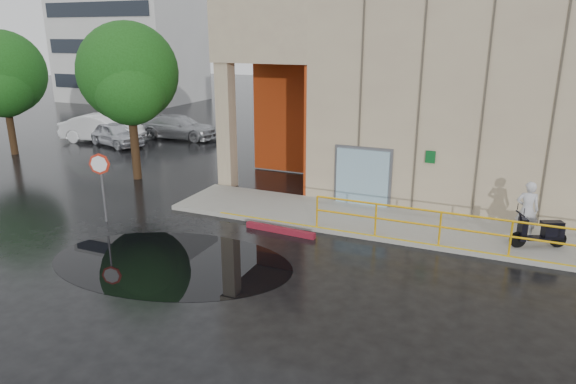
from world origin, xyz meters
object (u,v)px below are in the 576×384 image
at_px(car_a, 115,134).
at_px(car_c, 179,127).
at_px(red_curb, 280,230).
at_px(scooter, 541,224).
at_px(tree_near, 129,77).
at_px(person, 527,210).
at_px(car_b, 102,128).
at_px(stop_sign, 100,172).
at_px(tree_far, 2,77).

bearing_deg(car_a, car_c, -16.58).
bearing_deg(red_curb, car_a, 148.70).
xyz_separation_m(car_a, car_c, (2.08, 3.12, 0.04)).
bearing_deg(red_curb, scooter, 11.97).
xyz_separation_m(car_a, tree_near, (5.75, -5.27, 3.71)).
height_order(person, scooter, person).
height_order(car_a, car_b, car_b).
height_order(scooter, red_curb, scooter).
height_order(car_a, tree_near, tree_near).
height_order(person, car_b, person).
bearing_deg(car_c, stop_sign, -159.46).
bearing_deg(tree_near, car_c, 113.64).
xyz_separation_m(red_curb, car_b, (-15.38, 9.03, 0.70)).
distance_m(person, tree_far, 24.61).
height_order(person, car_c, person).
distance_m(scooter, tree_near, 16.12).
xyz_separation_m(stop_sign, red_curb, (5.80, 1.41, -1.65)).
relative_size(car_b, tree_near, 0.73).
relative_size(stop_sign, car_c, 0.49).
height_order(car_a, tree_far, tree_far).
relative_size(red_curb, tree_far, 0.38).
bearing_deg(car_b, red_curb, -131.41).
relative_size(car_a, tree_far, 0.61).
height_order(stop_sign, car_c, stop_sign).
xyz_separation_m(scooter, stop_sign, (-13.26, -2.99, 0.86)).
height_order(red_curb, tree_near, tree_near).
bearing_deg(stop_sign, scooter, 16.05).
bearing_deg(stop_sign, car_b, 135.90).
height_order(car_b, car_c, car_b).
height_order(stop_sign, tree_near, tree_near).
xyz_separation_m(scooter, tree_near, (-15.66, 1.63, 3.49)).
relative_size(car_b, car_c, 0.99).
bearing_deg(person, scooter, 115.84).
bearing_deg(car_c, red_curb, -138.81).
xyz_separation_m(stop_sign, tree_far, (-11.43, 5.94, 2.26)).
xyz_separation_m(car_a, car_b, (-1.44, 0.55, 0.13)).
distance_m(scooter, stop_sign, 13.62).
xyz_separation_m(car_c, tree_far, (-5.37, -7.07, 3.30)).
distance_m(car_b, tree_near, 9.91).
xyz_separation_m(car_b, tree_far, (-1.86, -4.50, 3.21)).
bearing_deg(scooter, car_a, 138.03).
bearing_deg(tree_far, scooter, -6.81).
bearing_deg(scooter, tree_near, 149.95).
xyz_separation_m(person, tree_far, (-24.32, 2.31, 2.97)).
height_order(scooter, tree_far, tree_far).
distance_m(person, stop_sign, 13.41).
xyz_separation_m(stop_sign, car_b, (-9.58, 10.43, -0.95)).
height_order(red_curb, car_b, car_b).
bearing_deg(tree_near, car_b, 141.01).
bearing_deg(car_a, scooter, -90.83).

